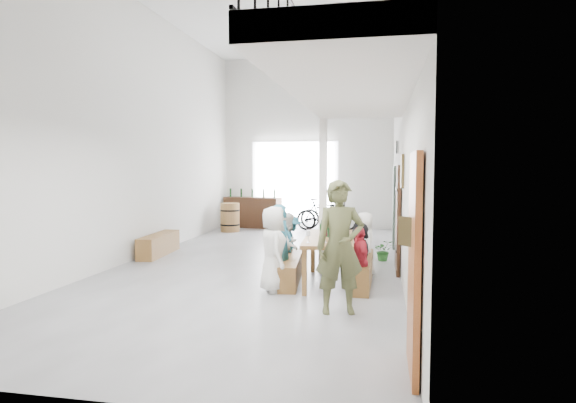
% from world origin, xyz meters
% --- Properties ---
extents(floor, '(12.00, 12.00, 0.00)m').
position_xyz_m(floor, '(0.00, 0.00, 0.00)').
color(floor, slate).
rests_on(floor, ground).
extents(room_walls, '(12.00, 12.00, 12.00)m').
position_xyz_m(room_walls, '(0.00, 0.00, 3.55)').
color(room_walls, silver).
rests_on(room_walls, ground).
extents(gateway_portal, '(2.80, 0.08, 2.80)m').
position_xyz_m(gateway_portal, '(-0.40, 5.94, 1.40)').
color(gateway_portal, white).
rests_on(gateway_portal, ground).
extents(right_wall_decor, '(0.07, 8.28, 5.07)m').
position_xyz_m(right_wall_decor, '(2.70, -1.87, 1.74)').
color(right_wall_decor, '#A85629').
rests_on(right_wall_decor, ground).
extents(balcony, '(1.52, 5.62, 4.00)m').
position_xyz_m(balcony, '(1.98, -3.13, 2.96)').
color(balcony, white).
rests_on(balcony, ground).
extents(tasting_table, '(0.93, 2.02, 0.79)m').
position_xyz_m(tasting_table, '(1.54, -1.50, 0.71)').
color(tasting_table, brown).
rests_on(tasting_table, ground).
extents(bench_inner, '(0.46, 1.82, 0.41)m').
position_xyz_m(bench_inner, '(0.88, -1.47, 0.21)').
color(bench_inner, brown).
rests_on(bench_inner, ground).
extents(bench_wall, '(0.28, 1.91, 0.44)m').
position_xyz_m(bench_wall, '(2.12, -1.40, 0.22)').
color(bench_wall, brown).
rests_on(bench_wall, ground).
extents(tableware, '(0.62, 1.47, 0.35)m').
position_xyz_m(tableware, '(1.58, -1.75, 0.93)').
color(tableware, black).
rests_on(tableware, tasting_table).
extents(side_bench, '(0.48, 1.69, 0.47)m').
position_xyz_m(side_bench, '(-2.50, 0.42, 0.23)').
color(side_bench, brown).
rests_on(side_bench, ground).
extents(oak_barrel, '(0.60, 0.60, 0.88)m').
position_xyz_m(oak_barrel, '(-2.16, 4.53, 0.44)').
color(oak_barrel, brown).
rests_on(oak_barrel, ground).
extents(serving_counter, '(1.95, 0.84, 0.99)m').
position_xyz_m(serving_counter, '(-1.75, 5.65, 0.50)').
color(serving_counter, '#331A0D').
rests_on(serving_counter, ground).
extents(counter_bottles, '(1.62, 0.35, 0.28)m').
position_xyz_m(counter_bottles, '(-1.75, 5.64, 1.13)').
color(counter_bottles, black).
rests_on(counter_bottles, serving_counter).
extents(guest_left_a, '(0.65, 0.78, 1.35)m').
position_xyz_m(guest_left_a, '(0.73, -2.22, 0.68)').
color(guest_left_a, white).
rests_on(guest_left_a, ground).
extents(guest_left_b, '(0.40, 0.54, 1.34)m').
position_xyz_m(guest_left_b, '(0.77, -1.71, 0.67)').
color(guest_left_b, teal).
rests_on(guest_left_b, ground).
extents(guest_left_c, '(0.55, 0.64, 1.15)m').
position_xyz_m(guest_left_c, '(0.75, -1.05, 0.57)').
color(guest_left_c, white).
rests_on(guest_left_c, ground).
extents(guest_left_d, '(0.43, 0.70, 1.06)m').
position_xyz_m(guest_left_d, '(0.73, -0.70, 0.53)').
color(guest_left_d, teal).
rests_on(guest_left_d, ground).
extents(guest_right_a, '(0.47, 0.66, 1.04)m').
position_xyz_m(guest_right_a, '(2.07, -2.07, 0.52)').
color(guest_right_a, '#B01E2A').
rests_on(guest_right_a, ground).
extents(guest_right_b, '(0.65, 1.01, 1.05)m').
position_xyz_m(guest_right_b, '(2.05, -1.49, 0.52)').
color(guest_right_b, black).
rests_on(guest_right_b, ground).
extents(guest_right_c, '(0.57, 0.67, 1.16)m').
position_xyz_m(guest_right_c, '(2.11, -0.81, 0.58)').
color(guest_right_c, white).
rests_on(guest_right_c, ground).
extents(host_standing, '(0.74, 0.58, 1.79)m').
position_xyz_m(host_standing, '(1.85, -3.14, 0.90)').
color(host_standing, '#494D2B').
rests_on(host_standing, ground).
extents(potted_plant, '(0.46, 0.42, 0.44)m').
position_xyz_m(potted_plant, '(2.45, 0.68, 0.22)').
color(potted_plant, '#1D4C1E').
rests_on(potted_plant, ground).
extents(bicycle_near, '(1.97, 0.99, 0.99)m').
position_xyz_m(bicycle_near, '(0.76, 5.58, 0.49)').
color(bicycle_near, black).
rests_on(bicycle_near, ground).
extents(bicycle_far, '(1.73, 0.81, 1.00)m').
position_xyz_m(bicycle_far, '(0.60, 5.11, 0.50)').
color(bicycle_far, black).
rests_on(bicycle_far, ground).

